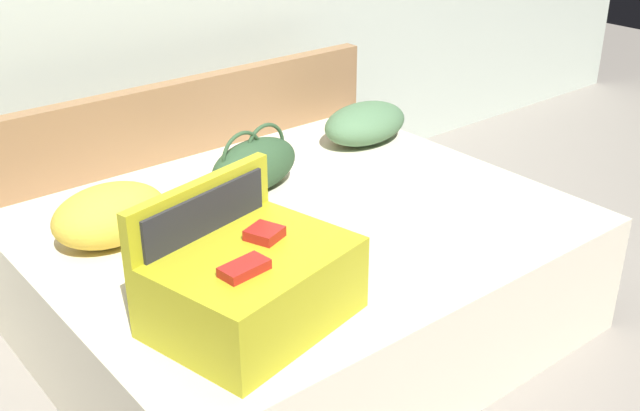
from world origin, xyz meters
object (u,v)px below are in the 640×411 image
Objects in this scene: hard_case_large at (251,280)px; pillow_near_headboard at (110,215)px; bed at (301,274)px; pillow_center_head at (365,123)px; duffel_bag at (255,165)px.

hard_case_large reaches higher than pillow_near_headboard.
bed is 4.36× the size of pillow_center_head.
bed is 4.62× the size of pillow_near_headboard.
bed is at bearing -23.95° from pillow_near_headboard.
bed is 0.94m from pillow_center_head.
duffel_bag is 0.98× the size of pillow_center_head.
pillow_near_headboard is at bearing 85.27° from hard_case_large.
pillow_center_head is (0.75, 0.45, 0.35)m from bed.
bed is 0.80m from pillow_near_headboard.
duffel_bag reaches higher than bed.
pillow_center_head is at bearing 9.69° from duffel_bag.
duffel_bag is at bearing 41.99° from hard_case_large.
hard_case_large is at bearing -139.68° from bed.
bed is at bearing 27.76° from hard_case_large.
duffel_bag is (0.56, 0.79, -0.03)m from hard_case_large.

